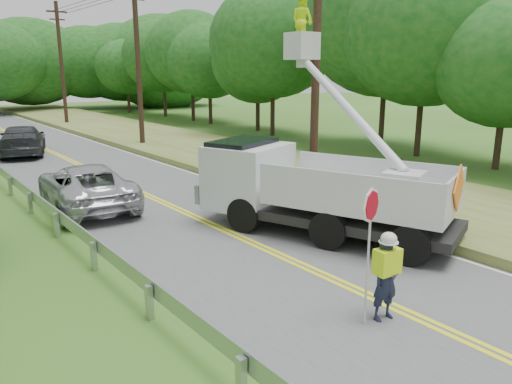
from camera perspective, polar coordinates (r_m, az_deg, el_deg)
ground at (r=9.84m, az=22.62°, el=-15.39°), size 140.00×140.00×0.00m
road at (r=20.13m, az=-13.99°, el=0.28°), size 7.20×96.00×0.03m
guardrail at (r=19.71m, az=-25.89°, el=0.60°), size 0.18×48.00×0.77m
utility_poles at (r=24.57m, az=-6.62°, el=15.39°), size 1.60×43.30×10.00m
tall_grass_verge at (r=23.74m, az=1.86°, el=3.10°), size 7.00×96.00×0.30m
treeline_right at (r=34.99m, az=4.65°, el=16.71°), size 11.27×54.36×11.92m
flagger at (r=9.61m, az=14.86°, el=-9.09°), size 1.07×0.44×2.63m
bucket_truck at (r=14.71m, az=4.50°, el=2.03°), size 5.02×7.78×7.08m
suv_silver at (r=17.80m, az=-19.16°, el=0.68°), size 3.08×5.71×1.52m
suv_darkgrey at (r=30.47m, az=-25.53°, el=5.47°), size 3.72×5.99×1.62m
yard_sign at (r=17.69m, az=15.88°, el=0.08°), size 0.53×0.11×0.77m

